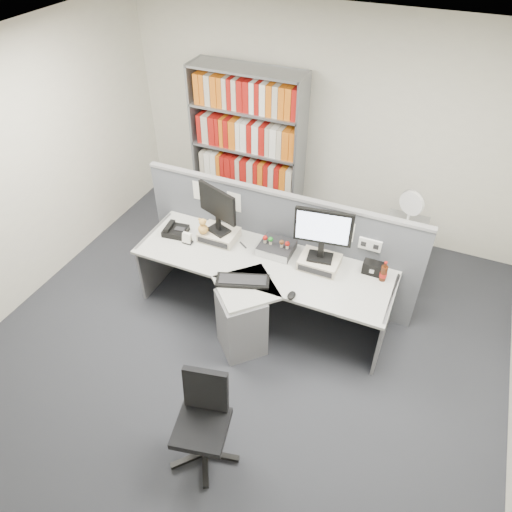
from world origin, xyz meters
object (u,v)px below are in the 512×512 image
at_px(desk_calendar, 187,239).
at_px(speaker, 373,268).
at_px(keyboard, 243,281).
at_px(office_chair, 204,417).
at_px(desk_fan, 411,205).
at_px(desk_phone, 175,230).
at_px(monitor_left, 217,207).
at_px(mouse, 292,295).
at_px(shelving_unit, 248,151).
at_px(desk, 254,295).
at_px(desktop_pc, 276,248).
at_px(monitor_right, 323,231).
at_px(cola_bottle, 384,273).
at_px(filing_cabinet, 400,252).

height_order(desk_calendar, speaker, speaker).
bearing_deg(keyboard, office_chair, -79.04).
distance_m(keyboard, desk_fan, 1.99).
bearing_deg(desk_calendar, desk_phone, 156.53).
xyz_separation_m(monitor_left, mouse, (1.00, -0.52, -0.38)).
relative_size(desk_phone, speaker, 1.37).
height_order(shelving_unit, desk_fan, shelving_unit).
xyz_separation_m(desk, desktop_pc, (0.07, 0.42, 0.31)).
relative_size(keyboard, desk_fan, 1.17).
bearing_deg(monitor_right, desk_calendar, -171.85).
bearing_deg(speaker, desktop_pc, -176.12).
bearing_deg(speaker, cola_bottle, -27.64).
bearing_deg(desk_phone, filing_cabinet, 26.67).
distance_m(monitor_left, cola_bottle, 1.74).
relative_size(desktop_pc, speaker, 1.78).
height_order(monitor_left, keyboard, monitor_left).
distance_m(desk, desk_fan, 1.92).
bearing_deg(filing_cabinet, desk_calendar, -149.22).
bearing_deg(keyboard, desktop_pc, 77.38).
bearing_deg(cola_bottle, desk_phone, -175.92).
distance_m(monitor_right, filing_cabinet, 1.46).
distance_m(monitor_left, desk_phone, 0.61).
height_order(desk, monitor_right, monitor_right).
relative_size(mouse, desk_phone, 0.43).
xyz_separation_m(keyboard, filing_cabinet, (1.26, 1.53, -0.39)).
relative_size(cola_bottle, desk_fan, 0.48).
xyz_separation_m(desktop_pc, filing_cabinet, (1.13, 0.98, -0.42)).
bearing_deg(desktop_pc, desk_fan, 40.69).
bearing_deg(speaker, monitor_right, -168.05).
bearing_deg(shelving_unit, desk_phone, -94.99).
distance_m(monitor_left, monitor_right, 1.10).
bearing_deg(filing_cabinet, desktop_pc, -139.31).
relative_size(monitor_left, desk_fan, 1.11).
height_order(monitor_right, desk_calendar, monitor_right).
bearing_deg(office_chair, cola_bottle, 62.38).
bearing_deg(monitor_left, desktop_pc, 3.65).
distance_m(desk, mouse, 0.54).
height_order(monitor_left, desk_calendar, monitor_left).
height_order(monitor_right, desk_fan, monitor_right).
distance_m(desk, desk_calendar, 0.91).
xyz_separation_m(desktop_pc, keyboard, (-0.12, -0.55, -0.03)).
bearing_deg(keyboard, speaker, 29.43).
relative_size(mouse, desk_fan, 0.25).
bearing_deg(cola_bottle, monitor_right, -175.54).
xyz_separation_m(monitor_right, mouse, (-0.10, -0.52, -0.41)).
bearing_deg(desk_calendar, mouse, -14.19).
xyz_separation_m(monitor_left, desk_phone, (-0.47, -0.11, -0.37)).
xyz_separation_m(mouse, office_chair, (-0.25, -1.26, -0.29)).
height_order(mouse, cola_bottle, cola_bottle).
height_order(mouse, desk_calendar, desk_calendar).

